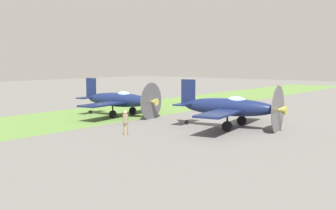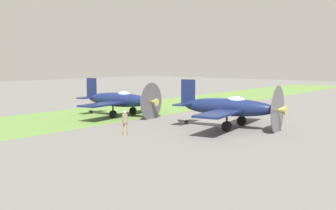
{
  "view_description": "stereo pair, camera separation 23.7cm",
  "coord_description": "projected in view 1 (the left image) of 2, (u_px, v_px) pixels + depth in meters",
  "views": [
    {
      "loc": [
        29.12,
        17.24,
        5.11
      ],
      "look_at": [
        1.45,
        -4.51,
        1.4
      ],
      "focal_mm": 44.62,
      "sensor_mm": 36.0,
      "label": 1
    },
    {
      "loc": [
        28.97,
        17.43,
        5.11
      ],
      "look_at": [
        1.45,
        -4.51,
        1.4
      ],
      "focal_mm": 44.62,
      "sensor_mm": 36.0,
      "label": 2
    }
  ],
  "objects": [
    {
      "name": "ground_plane",
      "position": [
        223.0,
        124.0,
        33.9
      ],
      "size": [
        160.0,
        160.0,
        0.0
      ],
      "primitive_type": "plane",
      "color": "#605E5B"
    },
    {
      "name": "fuel_drum",
      "position": [
        208.0,
        107.0,
        42.51
      ],
      "size": [
        0.6,
        0.6,
        0.9
      ],
      "primitive_type": "cylinder",
      "color": "maroon",
      "rests_on": "ground"
    },
    {
      "name": "ground_crew_chief",
      "position": [
        126.0,
        123.0,
        28.62
      ],
      "size": [
        0.55,
        0.39,
        1.73
      ],
      "rotation": [
        0.0,
        0.0,
        0.57
      ],
      "color": "#847A5B",
      "rests_on": "ground"
    },
    {
      "name": "grass_verge",
      "position": [
        112.0,
        112.0,
        41.75
      ],
      "size": [
        120.0,
        11.0,
        0.01
      ],
      "primitive_type": "cube",
      "color": "#567A38",
      "rests_on": "ground"
    },
    {
      "name": "airplane_wingman",
      "position": [
        120.0,
        100.0,
        38.7
      ],
      "size": [
        10.29,
        8.17,
        3.64
      ],
      "rotation": [
        0.0,
        0.0,
        0.13
      ],
      "color": "#141E47",
      "rests_on": "ground"
    },
    {
      "name": "airplane_lead",
      "position": [
        230.0,
        107.0,
        31.9
      ],
      "size": [
        10.78,
        8.58,
        3.82
      ],
      "rotation": [
        0.0,
        0.0,
        0.16
      ],
      "color": "#141E47",
      "rests_on": "ground"
    }
  ]
}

